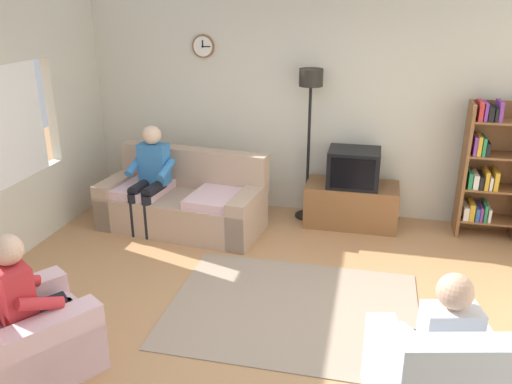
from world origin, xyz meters
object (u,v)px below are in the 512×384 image
object	(u,v)px
couch	(183,203)
armchair_near_window	(23,338)
floor_lamp	(310,103)
tv_stand	(351,204)
person_in_right_armchair	(442,340)
person_on_couch	(150,173)
person_in_left_armchair	(29,296)
bookshelf	(489,169)
tv	(354,168)

from	to	relation	value
couch	armchair_near_window	distance (m)	2.74
floor_lamp	armchair_near_window	distance (m)	3.92
tv_stand	person_in_right_armchair	bearing A→B (deg)	-76.81
person_on_couch	person_in_left_armchair	world-z (taller)	person_on_couch
armchair_near_window	bookshelf	bearing A→B (deg)	42.08
couch	floor_lamp	distance (m)	1.91
couch	person_on_couch	xyz separation A→B (m)	(-0.35, -0.11, 0.39)
tv	bookshelf	size ratio (longest dim) A/B	0.38
tv	person_in_right_armchair	size ratio (longest dim) A/B	0.54
couch	person_in_left_armchair	size ratio (longest dim) A/B	1.77
tv_stand	person_in_left_armchair	size ratio (longest dim) A/B	0.98
tv	bookshelf	xyz separation A→B (m)	(1.50, 0.09, 0.06)
floor_lamp	person_on_couch	xyz separation A→B (m)	(-1.75, -0.75, -0.75)
tv_stand	person_in_right_armchair	size ratio (longest dim) A/B	0.98
person_on_couch	couch	bearing A→B (deg)	17.38
bookshelf	floor_lamp	world-z (taller)	floor_lamp
tv	person_on_couch	bearing A→B (deg)	-164.93
armchair_near_window	person_on_couch	size ratio (longest dim) A/B	0.95
tv	bookshelf	bearing A→B (deg)	3.57
couch	tv_stand	bearing A→B (deg)	15.32
person_on_couch	person_in_right_armchair	distance (m)	3.87
floor_lamp	tv	bearing A→B (deg)	-12.47
tv	person_in_right_armchair	bearing A→B (deg)	-76.71
floor_lamp	person_on_couch	distance (m)	2.05
tv	person_on_couch	size ratio (longest dim) A/B	0.48
bookshelf	person_in_right_armchair	xyz separation A→B (m)	(-0.78, -3.13, -0.19)
person_in_left_armchair	bookshelf	bearing A→B (deg)	41.83
couch	floor_lamp	world-z (taller)	floor_lamp
couch	person_on_couch	world-z (taller)	person_on_couch
tv_stand	person_in_left_armchair	bearing A→B (deg)	-123.88
bookshelf	floor_lamp	xyz separation A→B (m)	(-2.06, 0.03, 0.65)
person_in_left_armchair	person_in_right_armchair	distance (m)	2.86
tv	armchair_near_window	distance (m)	3.94
person_in_right_armchair	person_in_left_armchair	bearing A→B (deg)	-177.30
floor_lamp	bookshelf	bearing A→B (deg)	-0.83
bookshelf	person_on_couch	xyz separation A→B (m)	(-3.81, -0.72, -0.10)
person_on_couch	person_in_right_armchair	bearing A→B (deg)	-38.54
person_on_couch	person_in_left_armchair	size ratio (longest dim) A/B	1.11
person_on_couch	bookshelf	bearing A→B (deg)	10.63
couch	floor_lamp	xyz separation A→B (m)	(1.40, 0.64, 1.14)
bookshelf	person_on_couch	bearing A→B (deg)	-169.37
person_in_left_armchair	couch	bearing A→B (deg)	86.05
couch	person_in_right_armchair	distance (m)	3.69
floor_lamp	armchair_near_window	bearing A→B (deg)	-115.92
tv_stand	tv	world-z (taller)	tv
tv_stand	floor_lamp	world-z (taller)	floor_lamp
person_in_left_armchair	person_in_right_armchair	size ratio (longest dim) A/B	1.00
couch	person_on_couch	bearing A→B (deg)	-162.62
couch	person_in_left_armchair	bearing A→B (deg)	-93.95
floor_lamp	person_in_left_armchair	xyz separation A→B (m)	(-1.59, -3.29, -0.85)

